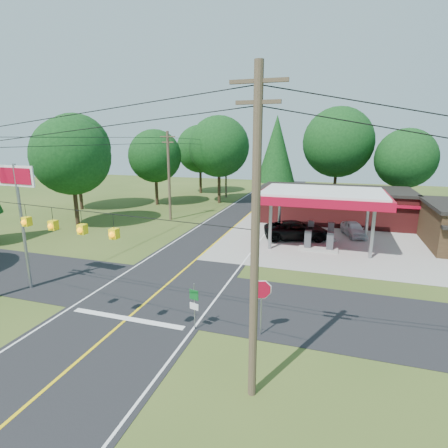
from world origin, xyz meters
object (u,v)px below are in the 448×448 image
(suv_car, at_px, (297,230))
(sedan_car, at_px, (354,229))
(octagonal_stop_sign, at_px, (261,294))
(gas_canopy, at_px, (322,197))
(big_stop_sign, at_px, (18,196))

(suv_car, relative_size, sedan_car, 1.52)
(suv_car, bearing_deg, octagonal_stop_sign, 164.76)
(suv_car, xyz_separation_m, octagonal_stop_sign, (0.11, -17.22, 1.31))
(suv_car, height_order, octagonal_stop_sign, octagonal_stop_sign)
(gas_canopy, bearing_deg, suv_car, 150.28)
(suv_car, height_order, sedan_car, suv_car)
(gas_canopy, relative_size, big_stop_sign, 1.36)
(big_stop_sign, bearing_deg, sedan_car, 43.55)
(suv_car, relative_size, octagonal_stop_sign, 2.14)
(gas_canopy, height_order, suv_car, gas_canopy)
(octagonal_stop_sign, bearing_deg, gas_canopy, 82.88)
(sedan_car, distance_m, octagonal_stop_sign, 20.68)
(octagonal_stop_sign, bearing_deg, sedan_car, 75.97)
(sedan_car, bearing_deg, suv_car, -168.15)
(sedan_car, relative_size, big_stop_sign, 0.52)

